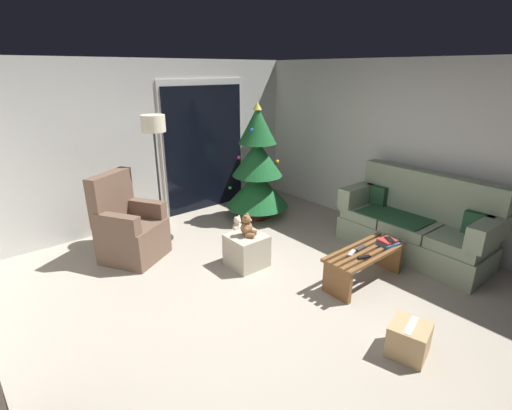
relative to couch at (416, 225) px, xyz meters
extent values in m
plane|color=#9E9384|center=(-2.32, 0.31, -0.40)|extent=(7.00, 7.00, 0.00)
cube|color=beige|center=(-2.32, 3.37, 0.85)|extent=(5.72, 0.12, 2.50)
cube|color=beige|center=(0.54, 0.31, 0.85)|extent=(0.12, 6.00, 2.50)
cube|color=silver|center=(-1.16, 3.30, 0.70)|extent=(1.60, 0.02, 2.20)
cube|color=black|center=(-1.16, 3.28, 0.65)|extent=(1.50, 0.02, 2.10)
cube|color=gray|center=(-0.07, 0.00, -0.23)|extent=(0.79, 1.91, 0.34)
cube|color=gray|center=(-0.10, -0.62, 0.01)|extent=(0.69, 0.61, 0.14)
cube|color=gray|center=(-0.09, 0.00, 0.01)|extent=(0.69, 0.61, 0.14)
cube|color=gray|center=(-0.08, 0.62, 0.01)|extent=(0.69, 0.61, 0.14)
cube|color=gray|center=(0.23, -0.01, 0.38)|extent=(0.23, 1.90, 0.60)
cube|color=gray|center=(-0.08, -0.87, 0.22)|extent=(0.76, 0.21, 0.28)
cube|color=gray|center=(-0.05, 0.87, 0.22)|extent=(0.76, 0.21, 0.28)
cube|color=#234C2D|center=(-0.10, 0.25, 0.09)|extent=(0.61, 0.91, 0.02)
cube|color=#234C2D|center=(0.08, -0.70, 0.22)|extent=(0.12, 0.32, 0.28)
cube|color=#234C2D|center=(0.10, 0.70, 0.22)|extent=(0.12, 0.32, 0.28)
cube|color=brown|center=(-1.14, -0.19, -0.01)|extent=(1.10, 0.05, 0.04)
cube|color=brown|center=(-1.14, -0.11, -0.01)|extent=(1.10, 0.05, 0.04)
cube|color=brown|center=(-1.14, -0.02, -0.01)|extent=(1.10, 0.05, 0.04)
cube|color=brown|center=(-1.14, 0.07, -0.01)|extent=(1.10, 0.05, 0.04)
cube|color=brown|center=(-1.14, 0.16, -0.01)|extent=(1.10, 0.05, 0.04)
cube|color=brown|center=(-1.63, -0.02, -0.21)|extent=(0.05, 0.36, 0.37)
cube|color=brown|center=(-0.65, -0.02, -0.21)|extent=(0.05, 0.36, 0.37)
cube|color=#ADADB2|center=(-1.34, 0.03, 0.02)|extent=(0.16, 0.09, 0.02)
cube|color=black|center=(-1.32, -0.11, 0.02)|extent=(0.16, 0.09, 0.02)
cube|color=#333338|center=(-1.16, 0.04, 0.02)|extent=(0.16, 0.05, 0.02)
cube|color=#285684|center=(-0.81, -0.09, 0.02)|extent=(0.25, 0.21, 0.03)
cube|color=#A32D28|center=(-0.82, -0.08, 0.05)|extent=(0.20, 0.19, 0.03)
cube|color=black|center=(-0.81, -0.10, 0.07)|extent=(0.14, 0.16, 0.01)
cylinder|color=#4C1E19|center=(-0.81, 2.31, -0.35)|extent=(0.36, 0.36, 0.10)
cylinder|color=brown|center=(-0.81, 2.31, -0.24)|extent=(0.08, 0.08, 0.12)
cone|color=#195628|center=(-0.81, 2.31, 0.10)|extent=(1.02, 1.02, 0.57)
cone|color=#195628|center=(-0.81, 2.31, 0.62)|extent=(0.81, 0.81, 0.57)
cone|color=#195628|center=(-0.81, 2.31, 1.13)|extent=(0.60, 0.60, 0.57)
sphere|color=blue|center=(-0.97, 2.25, 1.08)|extent=(0.06, 0.06, 0.06)
sphere|color=gold|center=(-0.53, 2.14, 0.55)|extent=(0.06, 0.06, 0.06)
sphere|color=gold|center=(-0.56, 2.35, 0.83)|extent=(0.06, 0.06, 0.06)
sphere|color=#1E8C33|center=(-1.13, 2.62, 0.11)|extent=(0.06, 0.06, 0.06)
sphere|color=red|center=(-0.45, 2.17, 0.34)|extent=(0.06, 0.06, 0.06)
sphere|color=#B233A5|center=(-1.07, 2.44, 0.65)|extent=(0.06, 0.06, 0.06)
sphere|color=red|center=(-0.51, 2.17, 0.52)|extent=(0.06, 0.06, 0.06)
sphere|color=#1E8C33|center=(-0.76, 2.50, 1.01)|extent=(0.06, 0.06, 0.06)
sphere|color=gold|center=(-0.50, 2.67, 0.03)|extent=(0.06, 0.06, 0.06)
cone|color=#EAD14C|center=(-0.81, 2.31, 1.42)|extent=(0.14, 0.14, 0.12)
cube|color=brown|center=(-2.95, 2.25, -0.24)|extent=(0.93, 0.93, 0.31)
cube|color=brown|center=(-2.95, 2.25, 0.00)|extent=(0.93, 0.93, 0.18)
cube|color=brown|center=(-3.09, 2.49, 0.41)|extent=(0.67, 0.48, 0.64)
cube|color=brown|center=(-2.70, 2.38, 0.20)|extent=(0.42, 0.57, 0.22)
cube|color=brown|center=(-3.18, 2.09, 0.20)|extent=(0.42, 0.57, 0.22)
cylinder|color=#2D2D30|center=(-2.40, 2.55, -0.39)|extent=(0.28, 0.28, 0.02)
cylinder|color=#2D2D30|center=(-2.40, 2.55, 0.40)|extent=(0.03, 0.03, 1.55)
cylinder|color=beige|center=(-2.40, 2.55, 1.27)|extent=(0.32, 0.32, 0.22)
cube|color=#B2A893|center=(-1.94, 1.17, -0.20)|extent=(0.44, 0.44, 0.41)
cylinder|color=brown|center=(-1.87, 1.14, 0.04)|extent=(0.11, 0.13, 0.06)
cylinder|color=brown|center=(-1.95, 1.09, 0.04)|extent=(0.11, 0.13, 0.06)
sphere|color=brown|center=(-1.94, 1.17, 0.11)|extent=(0.15, 0.15, 0.15)
sphere|color=brown|center=(-1.94, 1.17, 0.23)|extent=(0.11, 0.11, 0.11)
sphere|color=#A37A51|center=(-1.91, 1.12, 0.22)|extent=(0.04, 0.04, 0.04)
sphere|color=brown|center=(-1.91, 1.19, 0.27)|extent=(0.04, 0.04, 0.04)
sphere|color=brown|center=(-1.97, 1.14, 0.27)|extent=(0.04, 0.04, 0.04)
sphere|color=brown|center=(-1.87, 1.19, 0.12)|extent=(0.06, 0.06, 0.06)
sphere|color=brown|center=(-1.99, 1.11, 0.12)|extent=(0.06, 0.06, 0.06)
cylinder|color=beige|center=(-1.39, 1.96, -0.37)|extent=(0.08, 0.12, 0.06)
cylinder|color=beige|center=(-1.49, 1.94, -0.37)|extent=(0.08, 0.12, 0.06)
sphere|color=beige|center=(-1.45, 2.01, -0.30)|extent=(0.15, 0.15, 0.15)
sphere|color=beige|center=(-1.45, 2.01, -0.18)|extent=(0.11, 0.11, 0.11)
sphere|color=#F4E5C1|center=(-1.44, 1.96, -0.19)|extent=(0.04, 0.04, 0.04)
sphere|color=beige|center=(-1.42, 2.01, -0.13)|extent=(0.04, 0.04, 0.04)
sphere|color=beige|center=(-1.49, 2.00, -0.13)|extent=(0.04, 0.04, 0.04)
sphere|color=beige|center=(-1.38, 2.00, -0.29)|extent=(0.06, 0.06, 0.06)
sphere|color=beige|center=(-1.52, 1.97, -0.29)|extent=(0.06, 0.06, 0.06)
cube|color=tan|center=(-1.84, -0.97, -0.25)|extent=(0.39, 0.39, 0.29)
cube|color=beige|center=(-1.84, -0.97, -0.10)|extent=(0.29, 0.13, 0.00)
camera|label=1|loc=(-4.53, -2.14, 1.95)|focal=26.15mm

